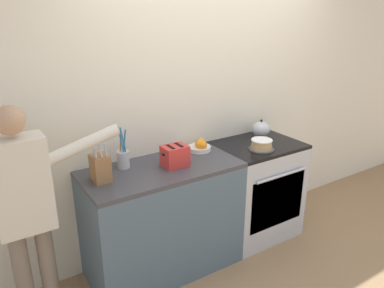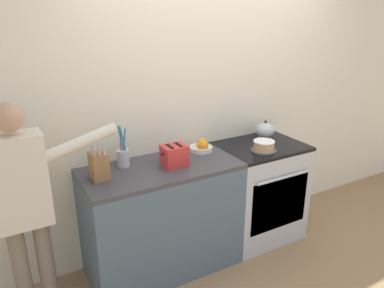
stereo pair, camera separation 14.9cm
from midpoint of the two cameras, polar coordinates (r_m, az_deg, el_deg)
The scene contains 11 objects.
ground_plane at distance 3.49m, azimuth 7.35°, elevation -16.77°, with size 16.00×16.00×0.00m, color #93704C.
wall_back at distance 3.38m, azimuth 1.65°, elevation 6.64°, with size 8.00×0.04×2.60m.
counter_cabinet at distance 3.12m, azimuth -5.82°, elevation -11.36°, with size 1.23×0.59×0.92m.
stove_range at distance 3.61m, azimuth 8.48°, elevation -6.86°, with size 0.76×0.63×0.92m.
layer_cake at distance 3.28m, azimuth 9.28°, elevation -0.15°, with size 0.22×0.22×0.09m.
tea_kettle at distance 3.60m, azimuth 9.32°, elevation 2.21°, with size 0.21×0.17×0.17m.
knife_block at distance 2.73m, azimuth -15.31°, elevation -3.56°, with size 0.12×0.15×0.28m.
utensil_crock at distance 2.92m, azimuth -11.89°, elevation -2.11°, with size 0.09×0.09×0.34m.
fruit_bowl at distance 3.21m, azimuth -0.09°, elevation -0.32°, with size 0.20×0.20×0.10m.
toaster at distance 2.90m, azimuth -4.09°, elevation -1.84°, with size 0.21×0.15×0.17m.
person_baker at distance 2.62m, azimuth -25.56°, elevation -8.19°, with size 0.91×0.20×1.56m.
Camera 1 is at (-1.92, -2.06, 2.08)m, focal length 35.00 mm.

